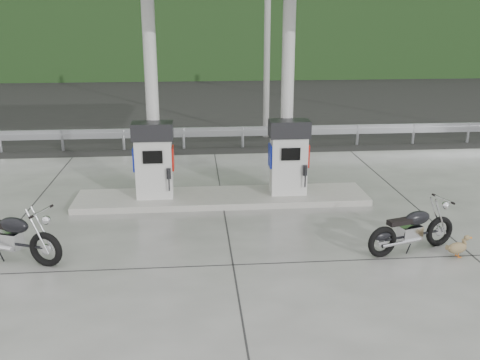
{
  "coord_description": "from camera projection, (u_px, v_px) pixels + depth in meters",
  "views": [
    {
      "loc": [
        -0.63,
        -9.72,
        4.34
      ],
      "look_at": [
        0.3,
        1.0,
        1.0
      ],
      "focal_mm": 40.0,
      "sensor_mm": 36.0,
      "label": 1
    }
  ],
  "objects": [
    {
      "name": "ground",
      "position": [
        229.0,
        243.0,
        10.59
      ],
      "size": [
        160.0,
        160.0,
        0.0
      ],
      "primitive_type": "plane",
      "color": "black",
      "rests_on": "ground"
    },
    {
      "name": "forecourt_apron",
      "position": [
        229.0,
        243.0,
        10.59
      ],
      "size": [
        18.0,
        14.0,
        0.02
      ],
      "primitive_type": "cube",
      "color": "slate",
      "rests_on": "ground"
    },
    {
      "name": "pump_island",
      "position": [
        222.0,
        198.0,
        12.94
      ],
      "size": [
        7.0,
        1.4,
        0.15
      ],
      "primitive_type": "cube",
      "color": "gray",
      "rests_on": "forecourt_apron"
    },
    {
      "name": "gas_pump_left",
      "position": [
        154.0,
        160.0,
        12.52
      ],
      "size": [
        0.95,
        0.55,
        1.8
      ],
      "primitive_type": null,
      "color": "silver",
      "rests_on": "pump_island"
    },
    {
      "name": "gas_pump_right",
      "position": [
        289.0,
        157.0,
        12.78
      ],
      "size": [
        0.95,
        0.55,
        1.8
      ],
      "primitive_type": null,
      "color": "silver",
      "rests_on": "pump_island"
    },
    {
      "name": "canopy_column_left",
      "position": [
        152.0,
        90.0,
        12.42
      ],
      "size": [
        0.3,
        0.3,
        5.0
      ],
      "primitive_type": "cylinder",
      "color": "silver",
      "rests_on": "pump_island"
    },
    {
      "name": "canopy_column_right",
      "position": [
        287.0,
        88.0,
        12.69
      ],
      "size": [
        0.3,
        0.3,
        5.0
      ],
      "primitive_type": "cylinder",
      "color": "silver",
      "rests_on": "pump_island"
    },
    {
      "name": "guardrail",
      "position": [
        213.0,
        127.0,
        17.99
      ],
      "size": [
        26.0,
        0.16,
        1.42
      ],
      "primitive_type": null,
      "color": "#93969A",
      "rests_on": "ground"
    },
    {
      "name": "road",
      "position": [
        210.0,
        127.0,
        21.53
      ],
      "size": [
        60.0,
        7.0,
        0.01
      ],
      "primitive_type": "cube",
      "color": "black",
      "rests_on": "ground"
    },
    {
      "name": "utility_pole_b",
      "position": [
        267.0,
        25.0,
        18.61
      ],
      "size": [
        0.22,
        0.22,
        8.0
      ],
      "primitive_type": "cylinder",
      "color": "gray",
      "rests_on": "ground"
    },
    {
      "name": "tree_band",
      "position": [
        201.0,
        34.0,
        38.24
      ],
      "size": [
        80.0,
        6.0,
        6.0
      ],
      "primitive_type": "cube",
      "color": "black",
      "rests_on": "ground"
    },
    {
      "name": "forested_hills",
      "position": [
        197.0,
        50.0,
        67.67
      ],
      "size": [
        100.0,
        40.0,
        140.0
      ],
      "primitive_type": null,
      "color": "black",
      "rests_on": "ground"
    },
    {
      "name": "motorcycle_left",
      "position": [
        11.0,
        237.0,
        9.67
      ],
      "size": [
        2.05,
        1.3,
        0.93
      ],
      "primitive_type": null,
      "rotation": [
        0.0,
        0.0,
        -0.38
      ],
      "color": "black",
      "rests_on": "forecourt_apron"
    },
    {
      "name": "motorcycle_right",
      "position": [
        412.0,
        230.0,
        10.09
      ],
      "size": [
        1.9,
        1.08,
        0.86
      ],
      "primitive_type": null,
      "rotation": [
        0.0,
        0.0,
        0.3
      ],
      "color": "black",
      "rests_on": "forecourt_apron"
    },
    {
      "name": "duck",
      "position": [
        457.0,
        248.0,
        9.9
      ],
      "size": [
        0.51,
        0.25,
        0.35
      ],
      "primitive_type": null,
      "rotation": [
        0.0,
        0.0,
        0.25
      ],
      "color": "brown",
      "rests_on": "forecourt_apron"
    }
  ]
}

